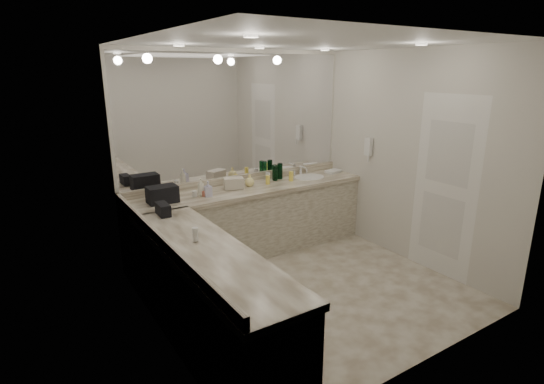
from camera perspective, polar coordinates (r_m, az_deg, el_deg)
floor at (r=4.85m, az=4.53°, el=-12.90°), size 3.20×3.20×0.00m
ceiling at (r=4.25m, az=5.35°, el=19.46°), size 3.20×3.20×0.00m
wall_back at (r=5.60m, az=-4.52°, el=5.29°), size 3.20×0.02×2.60m
wall_left at (r=3.65m, az=-15.44°, el=-1.18°), size 0.02×3.00×2.60m
wall_right at (r=5.47m, az=18.35°, el=4.27°), size 0.02×3.00×2.60m
vanity_back_base at (r=5.58m, az=-2.85°, el=-4.09°), size 3.20×0.60×0.84m
vanity_back_top at (r=5.44m, az=-2.86°, el=0.33°), size 3.20×0.64×0.06m
vanity_left_base at (r=3.84m, az=-8.61°, el=-14.27°), size 0.60×2.40×0.84m
vanity_left_top at (r=3.63m, az=-8.77°, el=-8.09°), size 0.64×2.42×0.06m
backsplash_back at (r=5.66m, az=-4.34°, el=1.78°), size 3.20×0.04×0.10m
backsplash_left at (r=3.77m, az=-14.76°, el=-6.22°), size 0.04×3.00×0.10m
mirror_back at (r=5.52m, az=-4.57°, el=10.12°), size 3.12×0.01×1.55m
mirror_left at (r=3.55m, az=-15.83°, el=6.20°), size 0.01×2.92×1.55m
sink at (r=5.95m, az=5.03°, el=1.93°), size 0.44×0.44×0.03m
faucet at (r=6.10m, az=3.84°, el=3.03°), size 0.24×0.16×0.14m
wall_phone at (r=5.89m, az=12.84°, el=5.97°), size 0.06×0.10×0.24m
door at (r=5.23m, az=22.23°, el=0.53°), size 0.02×0.82×2.10m
black_toiletry_bag at (r=4.92m, az=-14.53°, el=-0.36°), size 0.33×0.21×0.19m
black_bag_spill at (r=4.52m, az=-14.45°, el=-2.24°), size 0.11×0.24×0.13m
cream_cosmetic_case at (r=5.35m, az=-5.18°, el=1.12°), size 0.28×0.22×0.14m
hand_towel at (r=6.26m, az=8.25°, el=2.76°), size 0.25×0.19×0.04m
lotion_left at (r=3.77m, az=-10.27°, el=-5.74°), size 0.05×0.05×0.12m
soap_bottle_a at (r=5.11m, az=-9.54°, el=0.66°), size 0.08×0.08×0.21m
soap_bottle_b at (r=5.06m, az=-8.59°, el=0.43°), size 0.10×0.10×0.19m
soap_bottle_c at (r=5.47m, az=-3.05°, el=1.61°), size 0.14×0.14×0.16m
green_bottle_0 at (r=5.78m, az=0.37°, el=2.67°), size 0.07×0.07×0.21m
green_bottle_1 at (r=5.83m, az=1.09°, el=2.84°), size 0.07×0.07×0.22m
green_bottle_2 at (r=5.73m, az=0.42°, el=2.58°), size 0.07×0.07×0.21m
green_bottle_3 at (r=5.83m, az=1.05°, el=2.82°), size 0.07×0.07×0.21m
amenity_bottle_0 at (r=5.70m, az=-0.57°, el=2.03°), size 0.06×0.06×0.12m
amenity_bottle_1 at (r=5.10m, az=-9.13°, el=-0.22°), size 0.05×0.05×0.06m
amenity_bottle_2 at (r=5.56m, az=-0.58°, el=1.65°), size 0.06×0.06×0.12m
amenity_bottle_3 at (r=5.39m, az=-5.04°, el=0.82°), size 0.05×0.05×0.06m
amenity_bottle_4 at (r=5.73m, az=2.58°, el=2.13°), size 0.06×0.06×0.13m
amenity_bottle_5 at (r=5.09m, az=-10.38°, el=-0.24°), size 0.05×0.05×0.07m
amenity_bottle_6 at (r=5.54m, az=-3.28°, el=1.33°), size 0.05×0.05×0.07m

